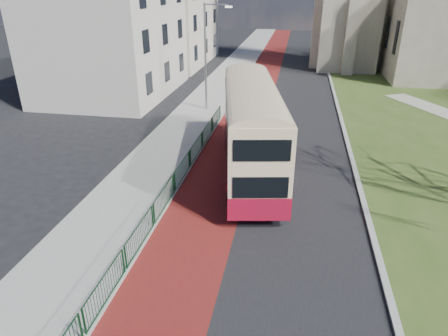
# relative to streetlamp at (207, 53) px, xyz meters

# --- Properties ---
(ground) EXTENTS (160.00, 160.00, 0.00)m
(ground) POSITION_rel_streetlamp_xyz_m (4.35, -18.00, -4.59)
(ground) COLOR black
(ground) RESTS_ON ground
(road_carriageway) EXTENTS (9.00, 120.00, 0.01)m
(road_carriageway) POSITION_rel_streetlamp_xyz_m (5.85, 2.00, -4.59)
(road_carriageway) COLOR black
(road_carriageway) RESTS_ON ground
(bus_lane) EXTENTS (3.40, 120.00, 0.01)m
(bus_lane) POSITION_rel_streetlamp_xyz_m (3.15, 2.00, -4.59)
(bus_lane) COLOR #591414
(bus_lane) RESTS_ON ground
(pavement_west) EXTENTS (4.00, 120.00, 0.12)m
(pavement_west) POSITION_rel_streetlamp_xyz_m (-0.65, 2.00, -4.53)
(pavement_west) COLOR gray
(pavement_west) RESTS_ON ground
(kerb_west) EXTENTS (0.25, 120.00, 0.13)m
(kerb_west) POSITION_rel_streetlamp_xyz_m (1.35, 2.00, -4.53)
(kerb_west) COLOR #999993
(kerb_west) RESTS_ON ground
(kerb_east) EXTENTS (0.25, 80.00, 0.13)m
(kerb_east) POSITION_rel_streetlamp_xyz_m (10.45, 4.00, -4.53)
(kerb_east) COLOR #999993
(kerb_east) RESTS_ON ground
(pedestrian_railing) EXTENTS (0.07, 24.00, 1.12)m
(pedestrian_railing) POSITION_rel_streetlamp_xyz_m (1.40, -14.00, -4.04)
(pedestrian_railing) COLOR #0D3A1A
(pedestrian_railing) RESTS_ON ground
(street_block_near) EXTENTS (10.30, 14.30, 13.00)m
(street_block_near) POSITION_rel_streetlamp_xyz_m (-9.65, 4.00, 1.92)
(street_block_near) COLOR beige
(street_block_near) RESTS_ON ground
(street_block_far) EXTENTS (10.30, 16.30, 11.50)m
(street_block_far) POSITION_rel_streetlamp_xyz_m (-9.65, 20.00, 1.17)
(street_block_far) COLOR beige
(street_block_far) RESTS_ON ground
(streetlamp) EXTENTS (2.13, 0.18, 8.00)m
(streetlamp) POSITION_rel_streetlamp_xyz_m (0.00, 0.00, 0.00)
(streetlamp) COLOR gray
(streetlamp) RESTS_ON pavement_west
(bus) EXTENTS (4.66, 11.60, 4.73)m
(bus) POSITION_rel_streetlamp_xyz_m (4.76, -11.06, -1.90)
(bus) COLOR maroon
(bus) RESTS_ON ground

